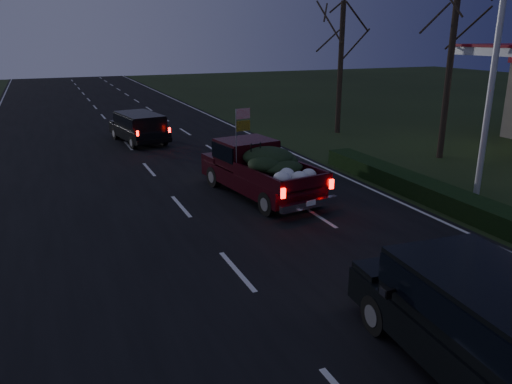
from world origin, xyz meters
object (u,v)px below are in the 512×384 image
object	(u,v)px
lead_suv	(139,125)
rear_suv	(495,322)
pickup_truck	(260,167)
light_pole	(499,28)

from	to	relation	value
lead_suv	rear_suv	distance (m)	20.80
pickup_truck	rear_suv	bearing A→B (deg)	-101.55
lead_suv	rear_suv	bearing A→B (deg)	-94.96
light_pole	pickup_truck	distance (m)	8.62
pickup_truck	lead_suv	distance (m)	10.63
light_pole	rear_suv	bearing A→B (deg)	-135.25
lead_suv	light_pole	bearing A→B (deg)	-66.26
pickup_truck	light_pole	bearing A→B (deg)	-33.60
pickup_truck	lead_suv	size ratio (longest dim) A/B	1.20
light_pole	rear_suv	world-z (taller)	light_pole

